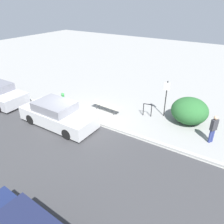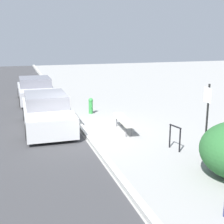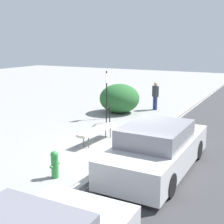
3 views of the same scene
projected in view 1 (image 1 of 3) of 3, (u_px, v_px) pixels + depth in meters
The scene contains 10 objects.
ground_plane at pixel (86, 120), 13.24m from camera, with size 60.00×60.00×0.00m, color gray.
road_strip at pixel (12, 170), 9.40m from camera, with size 60.00×10.00×0.01m.
curb at pixel (86, 119), 13.21m from camera, with size 60.00×0.20×0.13m.
bench at pixel (106, 105), 13.99m from camera, with size 2.06×0.54×0.51m.
bike_rack at pixel (147, 109), 13.46m from camera, with size 0.55×0.16×0.83m.
sign_post at pixel (166, 96), 13.03m from camera, with size 0.36×0.08×2.30m.
fire_hydrant at pixel (63, 98), 15.14m from camera, with size 0.36×0.22×0.77m.
shrub_hedge at pixel (190, 111), 12.66m from camera, with size 2.11×2.08×1.51m.
pedestrian at pixel (213, 128), 10.84m from camera, with size 0.34×0.39×1.52m.
parked_car_near at pixel (57, 115), 12.47m from camera, with size 4.61×1.85×1.40m.
Camera 1 is at (7.51, -8.84, 6.59)m, focal length 35.00 mm.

